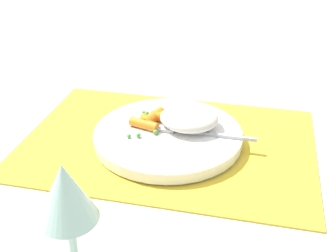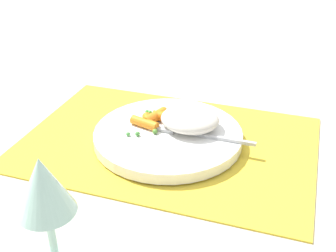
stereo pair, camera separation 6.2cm
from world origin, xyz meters
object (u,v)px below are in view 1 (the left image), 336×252
object	(u,v)px
wine_glass	(66,198)
fork	(190,132)
plate	(168,136)
rice_mound	(189,118)
carrot_portion	(155,120)

from	to	relation	value
wine_glass	fork	bearing A→B (deg)	-105.30
plate	rice_mound	world-z (taller)	rice_mound
wine_glass	plate	bearing A→B (deg)	-98.16
rice_mound	wine_glass	world-z (taller)	wine_glass
carrot_portion	plate	bearing A→B (deg)	145.14
carrot_portion	wine_glass	world-z (taller)	wine_glass
fork	wine_glass	bearing A→B (deg)	74.70
wine_glass	rice_mound	bearing A→B (deg)	-103.13
plate	carrot_portion	bearing A→B (deg)	-34.86
fork	wine_glass	world-z (taller)	wine_glass
plate	fork	xyz separation A→B (m)	(-0.04, 0.00, 0.01)
fork	carrot_portion	bearing A→B (deg)	-16.67
plate	fork	world-z (taller)	fork
carrot_portion	fork	world-z (taller)	carrot_portion
plate	wine_glass	distance (m)	0.32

